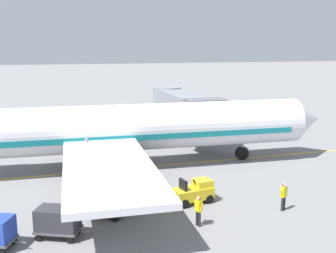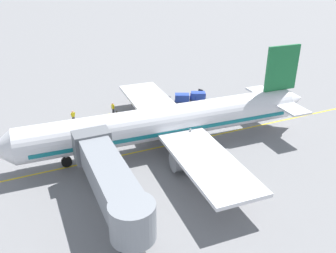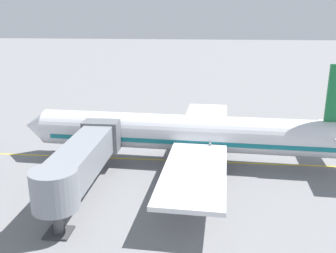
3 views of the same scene
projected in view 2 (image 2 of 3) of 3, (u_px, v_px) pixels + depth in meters
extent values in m
plane|color=slate|center=(165.00, 146.00, 41.76)|extent=(400.00, 400.00, 0.00)
cube|color=gold|center=(165.00, 146.00, 41.75)|extent=(0.24, 80.00, 0.01)
cylinder|color=silver|center=(166.00, 122.00, 40.01)|extent=(5.37, 32.15, 3.70)
cube|color=#14707A|center=(166.00, 126.00, 40.21)|extent=(5.27, 29.60, 0.44)
cone|color=silver|center=(0.00, 149.00, 34.40)|extent=(3.75, 2.59, 3.63)
cone|color=silver|center=(293.00, 99.00, 45.55)|extent=(3.29, 2.96, 3.14)
cube|color=black|center=(18.00, 140.00, 34.71)|extent=(2.83, 1.24, 0.60)
cube|color=silver|center=(174.00, 126.00, 40.62)|extent=(30.23, 6.76, 0.36)
cylinder|color=gray|center=(187.00, 160.00, 36.29)|extent=(2.16, 3.30, 2.00)
cylinder|color=gray|center=(152.00, 118.00, 45.52)|extent=(2.16, 3.30, 2.00)
cube|color=#196B38|center=(282.00, 68.00, 42.89)|extent=(0.55, 4.41, 5.50)
cube|color=silver|center=(276.00, 100.00, 44.59)|extent=(10.12, 3.12, 0.24)
cylinder|color=black|center=(67.00, 162.00, 37.55)|extent=(0.51, 1.12, 1.10)
cylinder|color=gray|center=(65.00, 149.00, 36.88)|extent=(0.24, 0.24, 2.00)
cylinder|color=black|center=(190.00, 149.00, 39.93)|extent=(0.51, 1.12, 1.10)
cylinder|color=gray|center=(190.00, 137.00, 39.25)|extent=(0.24, 0.24, 2.00)
cylinder|color=black|center=(174.00, 132.00, 43.78)|extent=(0.51, 1.12, 1.10)
cylinder|color=gray|center=(174.00, 121.00, 43.11)|extent=(0.24, 0.24, 2.00)
cube|color=gray|center=(108.00, 175.00, 30.11)|extent=(12.73, 2.80, 2.60)
cube|color=slate|center=(92.00, 145.00, 34.68)|extent=(2.00, 3.50, 2.99)
cylinder|color=gray|center=(133.00, 221.00, 24.89)|extent=(3.36, 3.36, 2.86)
cylinder|color=#4C4C51|center=(134.00, 247.00, 25.94)|extent=(0.70, 0.70, 2.19)
cube|color=slate|center=(152.00, 112.00, 49.22)|extent=(2.34, 2.76, 0.70)
cube|color=slate|center=(147.00, 108.00, 49.06)|extent=(1.42, 1.43, 0.44)
cube|color=black|center=(157.00, 108.00, 48.85)|extent=(0.80, 0.58, 0.64)
cylinder|color=black|center=(151.00, 107.00, 48.95)|extent=(0.21, 0.27, 0.54)
cylinder|color=black|center=(145.00, 115.00, 49.00)|extent=(0.47, 0.58, 0.56)
cylinder|color=black|center=(147.00, 112.00, 49.96)|extent=(0.47, 0.58, 0.56)
cylinder|color=black|center=(158.00, 116.00, 48.79)|extent=(0.47, 0.58, 0.56)
cylinder|color=black|center=(159.00, 113.00, 49.75)|extent=(0.47, 0.58, 0.56)
cube|color=#1E339E|center=(198.00, 97.00, 54.42)|extent=(2.12, 2.77, 0.70)
cube|color=#1E339E|center=(195.00, 94.00, 53.71)|extent=(1.36, 1.38, 0.44)
cube|color=black|center=(201.00, 91.00, 54.59)|extent=(0.83, 0.49, 0.64)
cylinder|color=black|center=(198.00, 93.00, 54.05)|extent=(0.18, 0.27, 0.54)
cylinder|color=black|center=(197.00, 101.00, 53.66)|extent=(0.41, 0.59, 0.56)
cylinder|color=black|center=(191.00, 100.00, 54.30)|extent=(0.41, 0.59, 0.56)
cylinder|color=black|center=(204.00, 98.00, 54.84)|extent=(0.41, 0.59, 0.56)
cylinder|color=black|center=(198.00, 97.00, 55.48)|extent=(0.41, 0.59, 0.56)
cube|color=gold|center=(114.00, 120.00, 46.90)|extent=(1.61, 2.67, 0.70)
cube|color=gold|center=(109.00, 117.00, 46.30)|extent=(1.18, 1.21, 0.44)
cube|color=black|center=(118.00, 114.00, 46.95)|extent=(0.85, 0.30, 0.64)
cylinder|color=black|center=(112.00, 115.00, 46.55)|extent=(0.12, 0.27, 0.54)
cylinder|color=black|center=(110.00, 125.00, 46.21)|extent=(0.29, 0.59, 0.56)
cylinder|color=black|center=(106.00, 122.00, 47.01)|extent=(0.29, 0.59, 0.56)
cylinder|color=black|center=(122.00, 122.00, 47.09)|extent=(0.29, 0.59, 0.56)
cylinder|color=black|center=(118.00, 119.00, 47.89)|extent=(0.29, 0.59, 0.56)
cube|color=#4C4C51|center=(163.00, 105.00, 51.94)|extent=(2.11, 2.54, 0.12)
cube|color=#2D2D33|center=(163.00, 101.00, 51.67)|extent=(2.00, 2.42, 1.10)
cylinder|color=#4C4C51|center=(153.00, 105.00, 51.96)|extent=(0.36, 0.66, 0.07)
cylinder|color=black|center=(158.00, 108.00, 51.55)|extent=(0.26, 0.38, 0.36)
cylinder|color=black|center=(158.00, 105.00, 52.55)|extent=(0.26, 0.38, 0.36)
cylinder|color=black|center=(169.00, 108.00, 51.53)|extent=(0.26, 0.38, 0.36)
cylinder|color=black|center=(169.00, 105.00, 52.53)|extent=(0.26, 0.38, 0.36)
cube|color=#4C4C51|center=(182.00, 101.00, 53.27)|extent=(2.11, 2.54, 0.12)
cube|color=#233D9E|center=(182.00, 98.00, 53.01)|extent=(2.00, 2.42, 1.10)
cylinder|color=#4C4C51|center=(172.00, 101.00, 53.29)|extent=(0.36, 0.66, 0.07)
cylinder|color=black|center=(177.00, 104.00, 52.89)|extent=(0.26, 0.38, 0.36)
cylinder|color=black|center=(176.00, 101.00, 53.89)|extent=(0.26, 0.38, 0.36)
cylinder|color=black|center=(188.00, 104.00, 52.87)|extent=(0.26, 0.38, 0.36)
cylinder|color=black|center=(187.00, 102.00, 53.87)|extent=(0.26, 0.38, 0.36)
cube|color=#4C4C51|center=(198.00, 100.00, 53.95)|extent=(2.11, 2.54, 0.12)
cube|color=#233D9E|center=(198.00, 96.00, 53.69)|extent=(2.00, 2.42, 1.10)
cylinder|color=#4C4C51|center=(188.00, 100.00, 53.97)|extent=(0.36, 0.66, 0.07)
cylinder|color=black|center=(193.00, 102.00, 53.57)|extent=(0.26, 0.38, 0.36)
cylinder|color=black|center=(192.00, 100.00, 54.56)|extent=(0.26, 0.38, 0.36)
cylinder|color=black|center=(204.00, 102.00, 53.55)|extent=(0.26, 0.38, 0.36)
cylinder|color=black|center=(203.00, 100.00, 54.54)|extent=(0.26, 0.38, 0.36)
cylinder|color=#232328|center=(171.00, 129.00, 44.79)|extent=(0.15, 0.15, 0.85)
cylinder|color=#232328|center=(173.00, 129.00, 44.74)|extent=(0.15, 0.15, 0.85)
cube|color=yellow|center=(172.00, 124.00, 44.45)|extent=(0.43, 0.44, 0.60)
cylinder|color=yellow|center=(170.00, 124.00, 44.54)|extent=(0.22, 0.23, 0.57)
cylinder|color=yellow|center=(174.00, 125.00, 44.40)|extent=(0.22, 0.23, 0.57)
sphere|color=#997051|center=(172.00, 121.00, 44.26)|extent=(0.22, 0.22, 0.22)
cube|color=red|center=(172.00, 121.00, 44.25)|extent=(0.24, 0.25, 0.10)
cylinder|color=#232328|center=(74.00, 119.00, 47.48)|extent=(0.15, 0.15, 0.85)
cylinder|color=#232328|center=(73.00, 120.00, 47.35)|extent=(0.15, 0.15, 0.85)
cube|color=yellow|center=(73.00, 115.00, 47.10)|extent=(0.37, 0.44, 0.60)
cylinder|color=yellow|center=(75.00, 114.00, 47.29)|extent=(0.17, 0.24, 0.57)
cylinder|color=yellow|center=(71.00, 115.00, 46.96)|extent=(0.17, 0.24, 0.57)
sphere|color=beige|center=(73.00, 112.00, 46.91)|extent=(0.22, 0.22, 0.22)
cube|color=red|center=(73.00, 111.00, 46.90)|extent=(0.18, 0.27, 0.10)
cylinder|color=#232328|center=(113.00, 111.00, 49.97)|extent=(0.15, 0.15, 0.85)
cylinder|color=#232328|center=(114.00, 111.00, 49.84)|extent=(0.15, 0.15, 0.85)
cube|color=yellow|center=(113.00, 107.00, 49.59)|extent=(0.44, 0.35, 0.60)
cylinder|color=yellow|center=(112.00, 106.00, 49.78)|extent=(0.24, 0.16, 0.57)
cylinder|color=yellow|center=(114.00, 107.00, 49.45)|extent=(0.24, 0.16, 0.57)
sphere|color=beige|center=(113.00, 104.00, 49.40)|extent=(0.22, 0.22, 0.22)
cube|color=red|center=(113.00, 104.00, 49.40)|extent=(0.28, 0.16, 0.10)
cube|color=black|center=(17.00, 142.00, 42.64)|extent=(0.36, 0.36, 0.04)
cone|color=orange|center=(17.00, 140.00, 42.51)|extent=(0.30, 0.30, 0.55)
cylinder|color=white|center=(17.00, 139.00, 42.50)|extent=(0.21, 0.21, 0.06)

